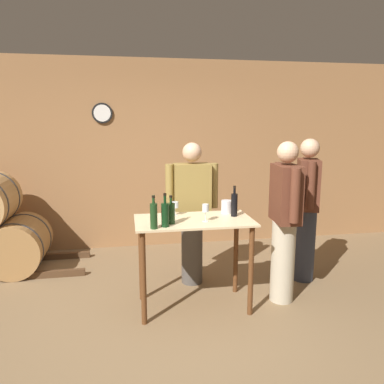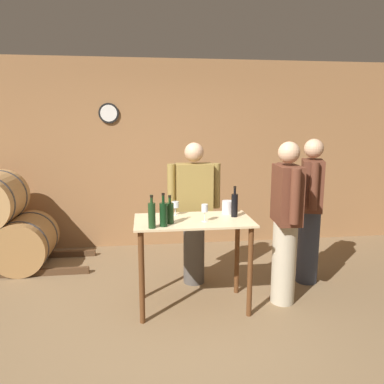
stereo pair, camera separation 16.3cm
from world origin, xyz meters
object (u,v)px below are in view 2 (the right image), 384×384
Objects in this scene: wine_bottle_far_left at (152,215)px; wine_bottle_center at (170,213)px; wine_bottle_left at (163,214)px; ice_bucket at (228,207)px; person_visitor_bearded at (286,220)px; person_host at (194,211)px; wine_bottle_right at (235,204)px; wine_glass_near_left at (175,205)px; person_visitor_with_scarf at (310,208)px; wine_glass_near_center at (205,209)px.

wine_bottle_center is at bearing 39.05° from wine_bottle_far_left.
wine_bottle_left is 0.79m from ice_bucket.
person_visitor_bearded reaches higher than wine_bottle_left.
person_host is 0.98× the size of person_visitor_bearded.
person_host is (-0.33, 0.53, -0.18)m from wine_bottle_right.
wine_glass_near_left is 0.08× the size of person_visitor_bearded.
wine_bottle_left reaches higher than wine_bottle_center.
person_visitor_with_scarf is (1.00, 0.23, -0.10)m from ice_bucket.
person_host is 1.03m from person_visitor_bearded.
person_host reaches higher than wine_glass_near_left.
person_visitor_bearded reaches higher than wine_glass_near_center.
ice_bucket is at bearing 44.90° from wine_glass_near_center.
person_visitor_with_scarf is at bearing 18.55° from wine_bottle_center.
wine_bottle_right is 2.34× the size of ice_bucket.
wine_bottle_left is 0.76m from wine_bottle_right.
person_host is at bearing 127.86° from ice_bucket.
wine_bottle_left is 0.11m from wine_bottle_center.
wine_glass_near_left is 1.11m from person_visitor_bearded.
person_visitor_with_scarf reaches higher than wine_bottle_center.
wine_glass_near_left is at bearing 71.20° from wine_bottle_left.
wine_bottle_right is 0.53m from person_visitor_bearded.
wine_bottle_center is 0.17× the size of person_host.
wine_bottle_center is 1.60× the size of wine_glass_near_center.
wine_bottle_right reaches higher than wine_bottle_left.
wine_glass_near_center reaches higher than wine_glass_near_left.
wine_bottle_far_left is 2.17× the size of wine_glass_near_left.
wine_glass_near_left is 0.83× the size of wine_glass_near_center.
wine_bottle_right is 0.59m from wine_glass_near_left.
ice_bucket is at bearing 158.22° from person_visitor_bearded.
wine_bottle_left is 0.18× the size of person_visitor_with_scarf.
wine_bottle_far_left is 0.11m from wine_bottle_left.
person_host is (0.38, 0.79, -0.17)m from wine_bottle_left.
wine_glass_near_center is 0.41m from ice_bucket.
wine_bottle_right reaches higher than wine_glass_near_left.
person_visitor_bearded reaches higher than ice_bucket.
wine_bottle_center is 1.71m from person_visitor_with_scarf.
wine_glass_near_center is (0.50, 0.16, 0.00)m from wine_bottle_far_left.
person_visitor_bearded is (1.22, 0.19, -0.15)m from wine_bottle_left.
person_visitor_bearded reaches higher than wine_bottle_right.
wine_bottle_center is (0.17, 0.14, -0.02)m from wine_bottle_far_left.
person_visitor_bearded is at bearing -11.25° from wine_glass_near_left.
wine_bottle_far_left is 0.90m from ice_bucket.
wine_bottle_center is at bearing -114.57° from person_host.
wine_bottle_center is 0.32m from wine_glass_near_left.
wine_bottle_left reaches higher than ice_bucket.
wine_bottle_left is at bearing -163.03° from wine_glass_near_center.
wine_bottle_center reaches higher than wine_glass_near_left.
person_visitor_bearded is at bearing -21.78° from ice_bucket.
wine_bottle_far_left is at bearing -170.13° from person_visitor_bearded.
wine_bottle_right reaches higher than ice_bucket.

